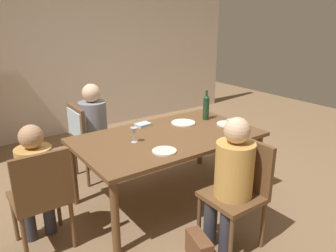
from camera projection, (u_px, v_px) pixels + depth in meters
The scene contains 17 objects.
ground_plane at pixel (168, 197), 3.58m from camera, with size 10.00×10.00×0.00m, color #846647.
rear_room_partition at pixel (69, 51), 5.27m from camera, with size 6.40×0.12×2.70m, color beige.
dining_table at pixel (168, 142), 3.37m from camera, with size 1.86×1.09×0.73m.
chair_left_end at pixel (41, 194), 2.63m from camera, with size 0.44×0.44×0.92m.
chair_far_left at pixel (84, 133), 3.81m from camera, with size 0.45×0.44×0.92m.
chair_near at pixel (240, 186), 2.75m from camera, with size 0.44×0.44×0.92m.
person_woman_host at pixel (36, 177), 2.68m from camera, with size 0.29×0.33×1.09m.
person_man_bearded at pixel (96, 125), 3.87m from camera, with size 0.36×0.32×1.16m.
person_man_guest at pixel (232, 176), 2.64m from camera, with size 0.36×0.31×1.15m.
wine_bottle_tall_green at pixel (206, 107), 3.81m from camera, with size 0.07×0.07×0.35m.
wine_glass_near_left at pixel (230, 123), 3.38m from camera, with size 0.07×0.07×0.15m.
wine_glass_centre at pixel (134, 132), 3.13m from camera, with size 0.07×0.07×0.15m.
dinner_plate_host at pixel (164, 151), 2.94m from camera, with size 0.22×0.22×0.01m, color silver.
dinner_plate_guest_left at pixel (183, 123), 3.72m from camera, with size 0.27×0.27×0.01m, color white.
dinner_plate_guest_right at pixel (227, 124), 3.67m from camera, with size 0.24×0.24×0.01m, color white.
folded_napkin at pixel (143, 125), 3.63m from camera, with size 0.16×0.12×0.03m, color #ADC6D6.
handbag at pixel (199, 248), 2.64m from camera, with size 0.28×0.12×0.22m, color brown.
Camera 1 is at (-1.82, -2.56, 1.89)m, focal length 35.04 mm.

